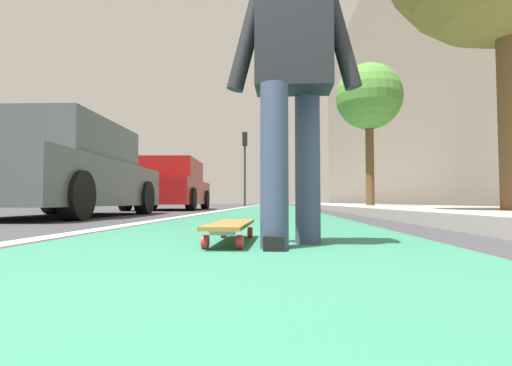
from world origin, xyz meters
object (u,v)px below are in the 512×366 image
(skater_person, at_px, (293,69))
(parked_car_near, at_px, (62,172))
(parked_car_mid, at_px, (170,186))
(skateboard, at_px, (231,226))
(street_tree_mid, at_px, (369,98))
(traffic_light, at_px, (245,155))

(skater_person, bearing_deg, parked_car_near, 41.27)
(skater_person, xyz_separation_m, parked_car_mid, (9.46, 3.27, -0.24))
(skater_person, relative_size, parked_car_mid, 0.38)
(skateboard, xyz_separation_m, parked_car_near, (3.80, 3.12, 0.61))
(parked_car_near, bearing_deg, skateboard, -140.61)
(street_tree_mid, bearing_deg, skater_person, 164.61)
(parked_car_near, xyz_separation_m, street_tree_mid, (5.19, -5.99, 2.48))
(skateboard, bearing_deg, street_tree_mid, -17.65)
(parked_car_near, relative_size, traffic_light, 1.00)
(skateboard, height_order, street_tree_mid, street_tree_mid)
(skater_person, xyz_separation_m, street_tree_mid, (9.15, -2.52, 2.24))
(skater_person, bearing_deg, parked_car_mid, 19.07)
(skateboard, xyz_separation_m, parked_car_mid, (9.31, 2.92, 0.60))
(skateboard, distance_m, traffic_light, 20.99)
(skateboard, relative_size, skater_person, 0.51)
(skateboard, distance_m, parked_car_mid, 9.77)
(parked_car_mid, bearing_deg, skateboard, -162.56)
(skater_person, bearing_deg, street_tree_mid, -15.39)
(parked_car_mid, xyz_separation_m, traffic_light, (11.42, -1.29, 2.28))
(skateboard, relative_size, parked_car_mid, 0.20)
(skateboard, bearing_deg, parked_car_near, 39.39)
(traffic_light, bearing_deg, skateboard, -175.50)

